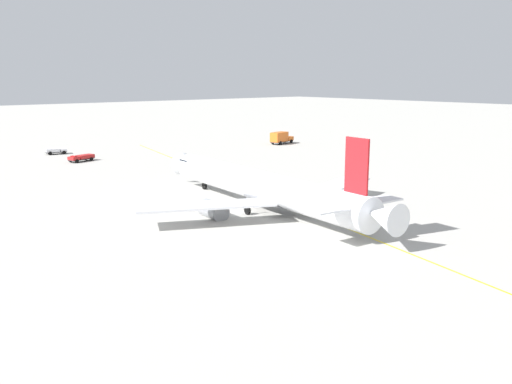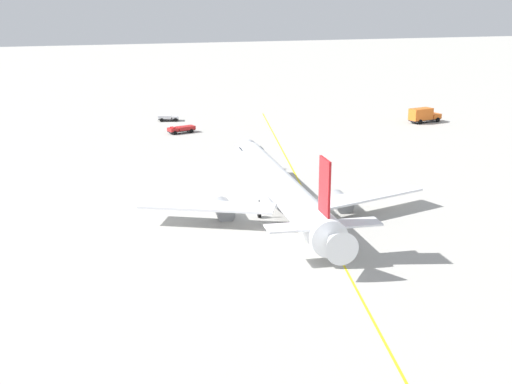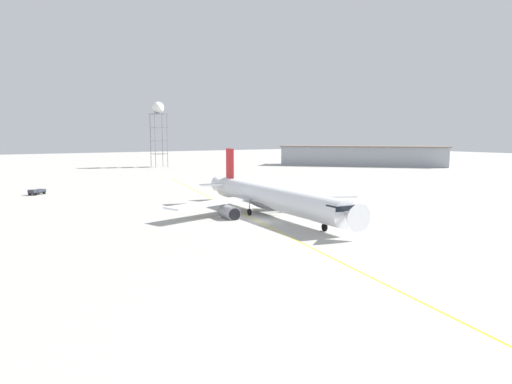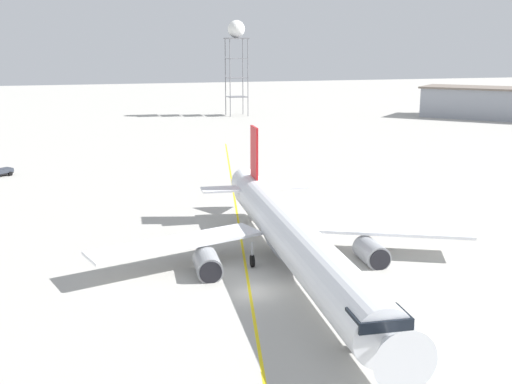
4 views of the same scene
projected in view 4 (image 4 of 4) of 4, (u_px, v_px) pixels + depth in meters
ground_plane at (252, 292)px, 49.80m from camera, size 600.00×600.00×0.00m
airliner_main at (293, 239)px, 54.28m from camera, size 36.11×45.24×10.94m
radar_tower at (236, 36)px, 174.05m from camera, size 6.06×6.06×26.79m
taxiway_centreline at (246, 272)px, 54.33m from camera, size 33.60×144.72×0.01m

